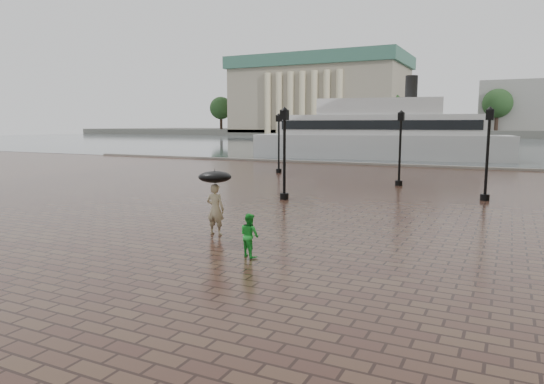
{
  "coord_description": "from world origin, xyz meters",
  "views": [
    {
      "loc": [
        3.99,
        -11.69,
        3.69
      ],
      "look_at": [
        -3.25,
        3.03,
        1.4
      ],
      "focal_mm": 32.0,
      "sensor_mm": 36.0,
      "label": 1
    }
  ],
  "objects_px": {
    "child_pedestrian": "(250,235)",
    "ferry_near": "(379,134)",
    "street_lamps": "(405,148)",
    "adult_pedestrian": "(215,209)"
  },
  "relations": [
    {
      "from": "adult_pedestrian",
      "to": "ferry_near",
      "type": "xyz_separation_m",
      "value": [
        -4.17,
        39.21,
        1.77
      ]
    },
    {
      "from": "child_pedestrian",
      "to": "ferry_near",
      "type": "relative_size",
      "value": 0.05
    },
    {
      "from": "child_pedestrian",
      "to": "ferry_near",
      "type": "height_order",
      "value": "ferry_near"
    },
    {
      "from": "adult_pedestrian",
      "to": "child_pedestrian",
      "type": "bearing_deg",
      "value": 137.35
    },
    {
      "from": "street_lamps",
      "to": "ferry_near",
      "type": "height_order",
      "value": "ferry_near"
    },
    {
      "from": "child_pedestrian",
      "to": "ferry_near",
      "type": "bearing_deg",
      "value": -56.78
    },
    {
      "from": "ferry_near",
      "to": "adult_pedestrian",
      "type": "bearing_deg",
      "value": -92.32
    },
    {
      "from": "adult_pedestrian",
      "to": "child_pedestrian",
      "type": "xyz_separation_m",
      "value": [
        2.36,
        -1.91,
        -0.25
      ]
    },
    {
      "from": "street_lamps",
      "to": "adult_pedestrian",
      "type": "distance_m",
      "value": 16.15
    },
    {
      "from": "child_pedestrian",
      "to": "street_lamps",
      "type": "bearing_deg",
      "value": -68.48
    }
  ]
}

